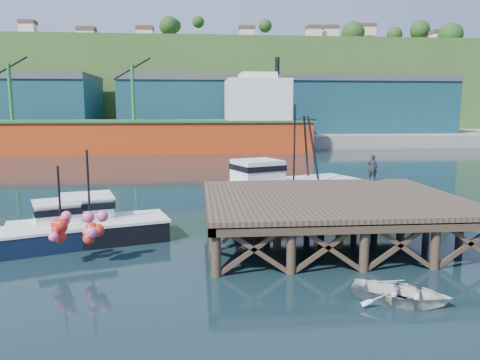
{
  "coord_description": "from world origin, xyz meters",
  "views": [
    {
      "loc": [
        -0.84,
        -21.55,
        6.22
      ],
      "look_at": [
        1.31,
        2.0,
        2.63
      ],
      "focal_mm": 35.0,
      "sensor_mm": 36.0,
      "label": 1
    }
  ],
  "objects": [
    {
      "name": "ground",
      "position": [
        0.0,
        0.0,
        0.0
      ],
      "size": [
        300.0,
        300.0,
        0.0
      ],
      "primitive_type": "plane",
      "color": "black",
      "rests_on": "ground"
    },
    {
      "name": "wharf",
      "position": [
        5.5,
        -0.19,
        1.94
      ],
      "size": [
        12.0,
        10.0,
        2.62
      ],
      "color": "brown",
      "rests_on": "ground"
    },
    {
      "name": "far_quay",
      "position": [
        0.0,
        70.0,
        1.0
      ],
      "size": [
        160.0,
        40.0,
        2.0
      ],
      "primitive_type": "cube",
      "color": "gray",
      "rests_on": "ground"
    },
    {
      "name": "warehouse_left",
      "position": [
        -35.0,
        65.0,
        6.5
      ],
      "size": [
        32.0,
        16.0,
        9.0
      ],
      "primitive_type": "cube",
      "color": "#194353",
      "rests_on": "far_quay"
    },
    {
      "name": "warehouse_mid",
      "position": [
        0.0,
        65.0,
        6.5
      ],
      "size": [
        28.0,
        16.0,
        9.0
      ],
      "primitive_type": "cube",
      "color": "#194353",
      "rests_on": "far_quay"
    },
    {
      "name": "warehouse_right",
      "position": [
        30.0,
        65.0,
        6.5
      ],
      "size": [
        30.0,
        16.0,
        9.0
      ],
      "primitive_type": "cube",
      "color": "#194353",
      "rests_on": "far_quay"
    },
    {
      "name": "cargo_ship",
      "position": [
        -8.46,
        48.0,
        3.31
      ],
      "size": [
        55.5,
        10.0,
        13.75
      ],
      "color": "#BE3911",
      "rests_on": "ground"
    },
    {
      "name": "hillside",
      "position": [
        0.0,
        100.0,
        11.0
      ],
      "size": [
        220.0,
        50.0,
        22.0
      ],
      "primitive_type": "cube",
      "color": "#2D511E",
      "rests_on": "ground"
    },
    {
      "name": "boat_navy",
      "position": [
        -7.19,
        -0.08,
        0.76
      ],
      "size": [
        6.45,
        4.47,
        3.8
      ],
      "rotation": [
        0.0,
        0.0,
        0.38
      ],
      "color": "#0E1B32",
      "rests_on": "ground"
    },
    {
      "name": "boat_black",
      "position": [
        -6.03,
        0.61,
        0.82
      ],
      "size": [
        7.64,
        6.33,
        4.44
      ],
      "rotation": [
        0.0,
        0.0,
        0.29
      ],
      "color": "black",
      "rests_on": "ground"
    },
    {
      "name": "trawler",
      "position": [
        4.63,
        7.62,
        1.34
      ],
      "size": [
        10.32,
        6.83,
        6.51
      ],
      "rotation": [
        0.0,
        0.0,
        0.38
      ],
      "color": "beige",
      "rests_on": "ground"
    },
    {
      "name": "dinghy",
      "position": [
        5.67,
        -7.65,
        0.32
      ],
      "size": [
        3.8,
        3.48,
        0.64
      ],
      "primitive_type": "imported",
      "rotation": [
        0.0,
        0.0,
        1.05
      ],
      "color": "silver",
      "rests_on": "ground"
    },
    {
      "name": "dockworker",
      "position": [
        9.21,
        4.4,
        2.89
      ],
      "size": [
        0.65,
        0.54,
        1.52
      ],
      "primitive_type": "imported",
      "rotation": [
        0.0,
        0.0,
        2.76
      ],
      "color": "black",
      "rests_on": "wharf"
    }
  ]
}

